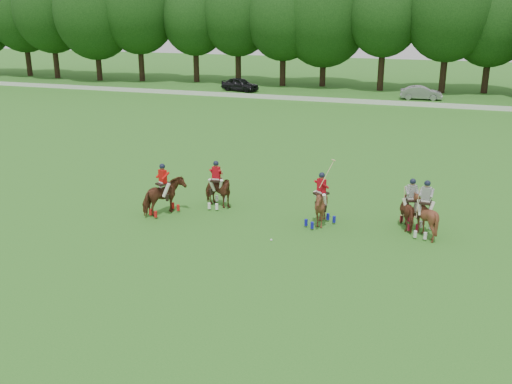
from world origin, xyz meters
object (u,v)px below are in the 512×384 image
(car_mid, at_px, (421,93))
(polo_stripe_b, at_px, (424,216))
(car_left, at_px, (240,84))
(polo_ball, at_px, (271,240))
(polo_red_c, at_px, (321,207))
(polo_stripe_a, at_px, (410,210))
(polo_red_a, at_px, (164,196))
(polo_red_b, at_px, (217,191))

(car_mid, distance_m, polo_stripe_b, 37.55)
(car_left, relative_size, polo_ball, 48.54)
(car_left, bearing_deg, polo_red_c, -139.80)
(car_left, xyz_separation_m, polo_ball, (15.93, -40.10, -0.70))
(car_mid, height_order, polo_ball, car_mid)
(polo_stripe_b, bearing_deg, polo_ball, -155.67)
(car_mid, distance_m, polo_red_c, 37.88)
(car_left, relative_size, polo_red_c, 1.49)
(polo_stripe_a, bearing_deg, car_mid, 92.32)
(polo_red_a, distance_m, polo_red_b, 2.54)
(car_left, bearing_deg, polo_ball, -142.90)
(polo_red_c, relative_size, polo_stripe_a, 1.34)
(polo_stripe_a, bearing_deg, polo_red_a, -170.25)
(polo_stripe_a, height_order, polo_ball, polo_stripe_a)
(car_mid, distance_m, polo_red_b, 37.68)
(polo_red_c, relative_size, polo_ball, 32.62)
(car_left, xyz_separation_m, polo_red_c, (17.44, -37.81, 0.13))
(polo_stripe_a, height_order, polo_stripe_b, polo_stripe_b)
(polo_red_b, height_order, polo_ball, polo_red_b)
(polo_red_a, distance_m, polo_stripe_b, 11.38)
(car_left, relative_size, car_mid, 1.05)
(car_left, xyz_separation_m, polo_red_a, (10.39, -38.67, 0.13))
(polo_stripe_a, xyz_separation_m, polo_stripe_b, (0.60, -0.66, 0.07))
(polo_stripe_a, distance_m, polo_stripe_b, 0.89)
(car_mid, xyz_separation_m, polo_stripe_b, (2.09, -37.49, 0.17))
(car_left, distance_m, polo_red_a, 40.04)
(polo_red_a, relative_size, polo_stripe_b, 1.01)
(polo_ball, bearing_deg, polo_red_c, 56.62)
(polo_red_a, xyz_separation_m, polo_red_b, (1.88, 1.71, -0.08))
(car_mid, height_order, polo_stripe_a, polo_stripe_a)
(car_mid, distance_m, polo_stripe_a, 36.86)
(polo_stripe_b, bearing_deg, car_left, 120.08)
(car_left, height_order, polo_stripe_a, polo_stripe_a)
(polo_red_c, bearing_deg, car_mid, 86.69)
(polo_red_a, bearing_deg, car_mid, 76.57)
(car_mid, relative_size, polo_red_c, 1.41)
(polo_red_c, bearing_deg, polo_red_a, -173.04)
(car_mid, xyz_separation_m, polo_ball, (-3.70, -40.10, -0.64))
(car_left, bearing_deg, polo_red_a, -149.52)
(car_left, bearing_deg, polo_red_b, -146.19)
(car_mid, relative_size, polo_red_a, 1.73)
(polo_stripe_b, bearing_deg, polo_stripe_a, 132.33)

